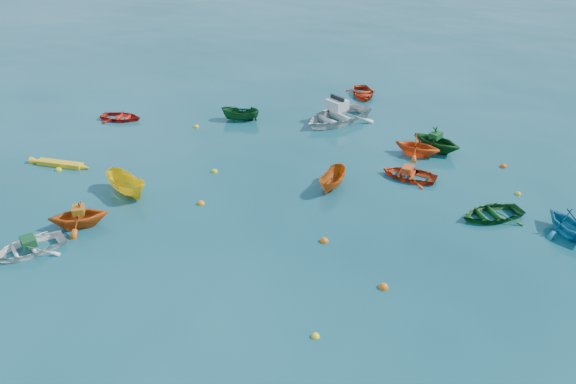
% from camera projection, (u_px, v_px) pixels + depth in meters
% --- Properties ---
extents(ground, '(160.00, 160.00, 0.00)m').
position_uv_depth(ground, '(240.00, 254.00, 23.57)').
color(ground, '#093C45').
rests_on(ground, ground).
extents(dinghy_white_near, '(3.43, 3.74, 0.63)m').
position_uv_depth(dinghy_white_near, '(28.00, 252.00, 23.68)').
color(dinghy_white_near, white).
rests_on(dinghy_white_near, ground).
extents(dinghy_orange_w, '(3.40, 3.34, 1.36)m').
position_uv_depth(dinghy_orange_w, '(81.00, 226.00, 25.43)').
color(dinghy_orange_w, orange).
rests_on(dinghy_orange_w, ground).
extents(sampan_yellow_mid, '(3.22, 2.17, 1.17)m').
position_uv_depth(sampan_yellow_mid, '(128.00, 194.00, 28.01)').
color(sampan_yellow_mid, yellow).
rests_on(sampan_yellow_mid, ground).
extents(dinghy_green_e, '(3.70, 3.58, 0.63)m').
position_uv_depth(dinghy_green_e, '(491.00, 217.00, 26.07)').
color(dinghy_green_e, '#114D19').
rests_on(dinghy_green_e, ground).
extents(dinghy_cyan_se, '(3.23, 3.27, 1.30)m').
position_uv_depth(dinghy_cyan_se, '(566.00, 234.00, 24.88)').
color(dinghy_cyan_se, teal).
rests_on(dinghy_cyan_se, ground).
extents(dinghy_red_nw, '(3.03, 2.43, 0.56)m').
position_uv_depth(dinghy_red_nw, '(122.00, 120.00, 36.55)').
color(dinghy_red_nw, red).
rests_on(dinghy_red_nw, ground).
extents(sampan_orange_n, '(0.98, 2.58, 1.00)m').
position_uv_depth(sampan_orange_n, '(332.00, 187.00, 28.58)').
color(sampan_orange_n, '#C35612').
rests_on(sampan_orange_n, ground).
extents(dinghy_green_n, '(3.60, 3.36, 1.54)m').
position_uv_depth(dinghy_green_n, '(435.00, 151.00, 32.38)').
color(dinghy_green_n, '#0F4213').
rests_on(dinghy_green_n, ground).
extents(dinghy_red_ne, '(2.92, 2.11, 0.60)m').
position_uv_depth(dinghy_red_ne, '(408.00, 178.00, 29.51)').
color(dinghy_red_ne, red).
rests_on(dinghy_red_ne, ground).
extents(dinghy_red_far, '(3.36, 3.76, 0.64)m').
position_uv_depth(dinghy_red_far, '(363.00, 96.00, 40.53)').
color(dinghy_red_far, red).
rests_on(dinghy_red_far, ground).
extents(dinghy_orange_far, '(2.71, 2.38, 1.35)m').
position_uv_depth(dinghy_orange_far, '(416.00, 155.00, 31.91)').
color(dinghy_orange_far, '#E85215').
rests_on(dinghy_orange_far, ground).
extents(sampan_green_far, '(2.62, 1.64, 0.95)m').
position_uv_depth(sampan_green_far, '(240.00, 120.00, 36.47)').
color(sampan_green_far, '#10451A').
rests_on(sampan_green_far, ground).
extents(kayak_yellow, '(3.38, 1.04, 0.32)m').
position_uv_depth(kayak_yellow, '(60.00, 166.00, 30.73)').
color(kayak_yellow, yellow).
rests_on(kayak_yellow, ground).
extents(motorboat_white, '(5.36, 5.98, 1.62)m').
position_uv_depth(motorboat_white, '(336.00, 121.00, 36.27)').
color(motorboat_white, silver).
rests_on(motorboat_white, ground).
extents(tarp_green_a, '(0.90, 0.84, 0.35)m').
position_uv_depth(tarp_green_a, '(28.00, 241.00, 23.49)').
color(tarp_green_a, '#124921').
rests_on(tarp_green_a, dinghy_white_near).
extents(tarp_orange_a, '(0.80, 0.82, 0.32)m').
position_uv_depth(tarp_orange_a, '(78.00, 210.00, 25.03)').
color(tarp_orange_a, '#BA6313').
rests_on(tarp_orange_a, dinghy_orange_w).
extents(tarp_green_b, '(0.73, 0.84, 0.34)m').
position_uv_depth(tarp_green_b, '(436.00, 136.00, 31.98)').
color(tarp_green_b, '#134F1F').
rests_on(tarp_green_b, dinghy_green_n).
extents(tarp_orange_b, '(0.51, 0.67, 0.32)m').
position_uv_depth(tarp_orange_b, '(408.00, 169.00, 29.32)').
color(tarp_orange_b, '#DC4416').
rests_on(tarp_orange_b, dinghy_red_ne).
extents(buoy_ye_a, '(0.30, 0.30, 0.30)m').
position_uv_depth(buoy_ye_a, '(315.00, 337.00, 19.31)').
color(buoy_ye_a, yellow).
rests_on(buoy_ye_a, ground).
extents(buoy_or_b, '(0.39, 0.39, 0.39)m').
position_uv_depth(buoy_or_b, '(383.00, 288.00, 21.62)').
color(buoy_or_b, '#F9600D').
rests_on(buoy_or_b, ground).
extents(buoy_ye_b, '(0.34, 0.34, 0.34)m').
position_uv_depth(buoy_ye_b, '(59.00, 170.00, 30.25)').
color(buoy_ye_b, yellow).
rests_on(buoy_ye_b, ground).
extents(buoy_or_c, '(0.36, 0.36, 0.36)m').
position_uv_depth(buoy_or_c, '(201.00, 204.00, 27.14)').
color(buoy_or_c, orange).
rests_on(buoy_or_c, ground).
extents(buoy_ye_c, '(0.34, 0.34, 0.34)m').
position_uv_depth(buoy_ye_c, '(215.00, 172.00, 30.08)').
color(buoy_ye_c, yellow).
rests_on(buoy_ye_c, ground).
extents(buoy_or_d, '(0.38, 0.38, 0.38)m').
position_uv_depth(buoy_or_d, '(324.00, 242.00, 24.35)').
color(buoy_or_d, orange).
rests_on(buoy_or_d, ground).
extents(buoy_ye_d, '(0.33, 0.33, 0.33)m').
position_uv_depth(buoy_ye_d, '(196.00, 127.00, 35.46)').
color(buoy_ye_d, yellow).
rests_on(buoy_ye_d, ground).
extents(buoy_or_e, '(0.37, 0.37, 0.37)m').
position_uv_depth(buoy_or_e, '(503.00, 167.00, 30.60)').
color(buoy_or_e, '#D34C0B').
rests_on(buoy_or_e, ground).
extents(buoy_ye_e, '(0.29, 0.29, 0.29)m').
position_uv_depth(buoy_ye_e, '(518.00, 194.00, 27.96)').
color(buoy_ye_e, gold).
rests_on(buoy_ye_e, ground).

